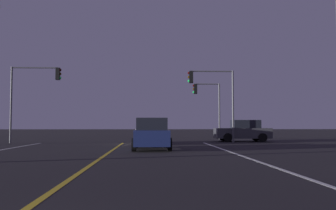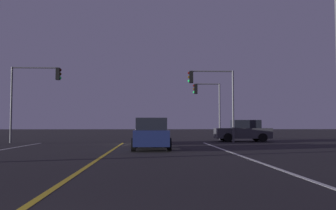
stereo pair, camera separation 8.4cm
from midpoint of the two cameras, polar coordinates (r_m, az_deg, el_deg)
lane_edge_right at (r=12.40m, az=15.84°, el=-9.18°), size 0.16×30.58×0.01m
lane_center_divider at (r=11.94m, az=-12.70°, el=-9.47°), size 0.16×30.58×0.01m
car_crossing_side at (r=29.70m, az=11.49°, el=-3.99°), size 4.30×2.02×1.70m
car_ahead_far at (r=25.74m, az=-3.03°, el=-4.21°), size 2.02×4.30×1.70m
car_lead_same_lane at (r=19.91m, az=-2.66°, el=-4.56°), size 2.02×4.30×1.70m
traffic_light_near_right at (r=27.99m, az=6.63°, el=2.53°), size 3.51×0.36×5.43m
traffic_light_near_left at (r=28.92m, az=-19.98°, el=2.77°), size 3.70×0.36×5.61m
traffic_light_far_right at (r=33.45m, az=5.92°, el=1.10°), size 2.50×0.36×5.07m
street_lamp_right_near at (r=13.46m, az=22.42°, el=14.05°), size 2.68×0.44×8.26m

